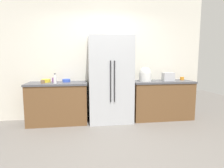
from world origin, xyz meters
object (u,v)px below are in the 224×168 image
refrigerator (110,80)px  bowl_a (66,81)px  rice_cooker (145,75)px  bottle_a (55,79)px  cup_d (43,82)px  cup_a (149,78)px  cup_c (182,78)px  cup_b (54,80)px  bowl_b (46,81)px  toaster (168,77)px

refrigerator → bowl_a: (-0.96, 0.13, -0.02)m
rice_cooker → bottle_a: size_ratio=1.56×
refrigerator → cup_d: (-1.42, -0.07, -0.01)m
refrigerator → cup_a: refrigerator is taller
bottle_a → cup_d: 0.26m
cup_c → bowl_a: (-2.73, -0.01, -0.01)m
rice_cooker → cup_b: 2.03m
cup_a → cup_b: (-2.19, -0.05, 0.00)m
cup_b → cup_c: size_ratio=1.06×
cup_c → cup_d: bearing=-176.3°
refrigerator → bowl_b: bearing=174.8°
cup_a → cup_d: size_ratio=1.14×
rice_cooker → bowl_a: bearing=176.8°
cup_b → cup_a: bearing=1.2°
toaster → cup_b: bearing=177.8°
cup_b → cup_d: cup_b is taller
cup_c → bowl_b: cup_c is taller
bottle_a → cup_c: bottle_a is taller
rice_cooker → bowl_a: size_ratio=1.90×
cup_a → bowl_a: bearing=-177.9°
refrigerator → bowl_b: size_ratio=9.84×
cup_a → bowl_b: cup_a is taller
rice_cooker → cup_a: size_ratio=3.55×
refrigerator → bowl_a: size_ratio=10.99×
bottle_a → cup_c: size_ratio=2.21×
rice_cooker → cup_d: bearing=-177.5°
toaster → bowl_b: size_ratio=1.37×
toaster → bowl_a: toaster is taller
rice_cooker → bowl_b: size_ratio=1.70×
refrigerator → bowl_b: refrigerator is taller
toaster → bowl_b: 2.77m
toaster → bowl_b: (-2.77, 0.08, -0.06)m
refrigerator → cup_b: refrigerator is taller
refrigerator → rice_cooker: 0.81m
bottle_a → cup_c: (2.94, 0.25, -0.04)m
cup_c → bowl_a: 2.73m
bowl_b → cup_d: bearing=-97.5°
toaster → cup_d: bearing=-177.5°
cup_b → bowl_b: 0.17m
bottle_a → cup_a: (2.13, 0.31, -0.04)m
toaster → cup_b: 2.60m
toaster → bottle_a: size_ratio=1.26×
toaster → bowl_a: 2.34m
refrigerator → cup_a: 0.99m
bowl_b → refrigerator: bearing=-5.2°
bowl_a → bowl_b: bowl_b is taller
rice_cooker → bowl_b: rice_cooker is taller
cup_c → bowl_b: 3.17m
toaster → bottle_a: 2.55m
refrigerator → cup_a: (0.97, 0.20, -0.00)m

